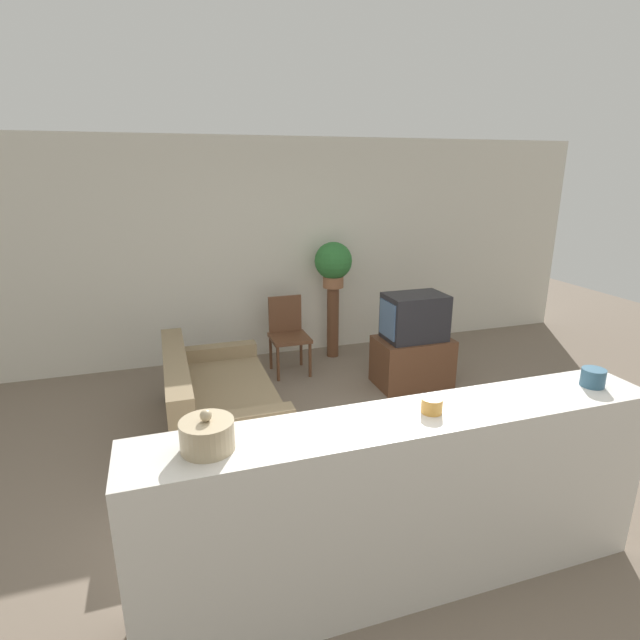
{
  "coord_description": "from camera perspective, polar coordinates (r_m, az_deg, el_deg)",
  "views": [
    {
      "loc": [
        -1.18,
        -2.64,
        2.34
      ],
      "look_at": [
        0.32,
        1.98,
        0.85
      ],
      "focal_mm": 28.0,
      "sensor_mm": 36.0,
      "label": 1
    }
  ],
  "objects": [
    {
      "name": "ground_plane",
      "position": [
        3.72,
        5.08,
        -21.99
      ],
      "size": [
        14.0,
        14.0,
        0.0
      ],
      "primitive_type": "plane",
      "color": "#756656"
    },
    {
      "name": "foreground_counter",
      "position": [
        3.0,
        9.68,
        -19.96
      ],
      "size": [
        2.94,
        0.44,
        1.09
      ],
      "color": "silver",
      "rests_on": "ground_plane"
    },
    {
      "name": "decorative_bowl",
      "position": [
        2.41,
        -12.76,
        -12.67
      ],
      "size": [
        0.25,
        0.25,
        0.2
      ],
      "color": "tan",
      "rests_on": "foreground_counter"
    },
    {
      "name": "wall_back",
      "position": [
        6.27,
        -6.99,
        7.81
      ],
      "size": [
        9.0,
        0.06,
        2.7
      ],
      "color": "beige",
      "rests_on": "ground_plane"
    },
    {
      "name": "tv_stand",
      "position": [
        5.68,
        10.49,
        -4.66
      ],
      "size": [
        0.82,
        0.52,
        0.54
      ],
      "color": "brown",
      "rests_on": "ground_plane"
    },
    {
      "name": "candle_jar",
      "position": [
        2.75,
        12.67,
        -9.48
      ],
      "size": [
        0.11,
        0.11,
        0.08
      ],
      "color": "gold",
      "rests_on": "foreground_counter"
    },
    {
      "name": "plant_stand",
      "position": [
        6.35,
        1.48,
        -0.24
      ],
      "size": [
        0.15,
        0.15,
        0.91
      ],
      "color": "brown",
      "rests_on": "ground_plane"
    },
    {
      "name": "couch",
      "position": [
        4.74,
        -11.75,
        -9.37
      ],
      "size": [
        0.95,
        1.74,
        0.75
      ],
      "color": "#847051",
      "rests_on": "ground_plane"
    },
    {
      "name": "television",
      "position": [
        5.51,
        10.72,
        0.36
      ],
      "size": [
        0.66,
        0.44,
        0.5
      ],
      "color": "#232328",
      "rests_on": "tv_stand"
    },
    {
      "name": "coffee_tin",
      "position": [
        3.4,
        28.74,
        -5.79
      ],
      "size": [
        0.14,
        0.14,
        0.11
      ],
      "color": "#335B75",
      "rests_on": "foreground_counter"
    },
    {
      "name": "wooden_chair",
      "position": [
        5.89,
        -3.69,
        -1.26
      ],
      "size": [
        0.44,
        0.44,
        0.89
      ],
      "color": "brown",
      "rests_on": "ground_plane"
    },
    {
      "name": "potted_plant",
      "position": [
        6.17,
        1.53,
        6.58
      ],
      "size": [
        0.46,
        0.46,
        0.57
      ],
      "color": "#8E5B3D",
      "rests_on": "plant_stand"
    }
  ]
}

